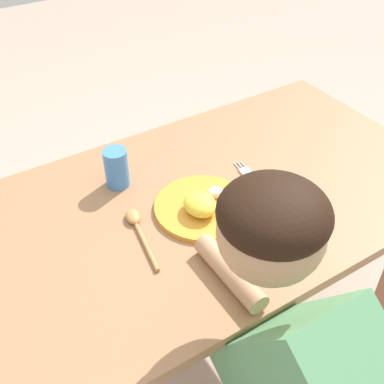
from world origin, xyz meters
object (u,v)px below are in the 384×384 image
object	(u,v)px
fork	(255,183)
spoon	(137,226)
drinking_cup	(116,168)
plate	(203,206)

from	to	relation	value
fork	spoon	bearing A→B (deg)	96.77
fork	drinking_cup	size ratio (longest dim) A/B	1.86
fork	spoon	world-z (taller)	spoon
spoon	drinking_cup	size ratio (longest dim) A/B	1.95
plate	fork	size ratio (longest dim) A/B	1.22
plate	drinking_cup	bearing A→B (deg)	122.66
fork	spoon	size ratio (longest dim) A/B	0.96
plate	fork	world-z (taller)	plate
drinking_cup	fork	bearing A→B (deg)	-31.74
drinking_cup	plate	bearing A→B (deg)	-57.34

